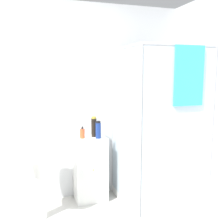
# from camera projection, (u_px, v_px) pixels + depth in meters

# --- Properties ---
(wall_back) EXTENTS (6.40, 0.06, 2.50)m
(wall_back) POSITION_uv_depth(u_px,v_px,m) (54.00, 104.00, 3.29)
(wall_back) COLOR silver
(wall_back) RESTS_ON ground_plane
(shower_enclosure) EXTENTS (0.91, 0.94, 1.93)m
(shower_enclosure) POSITION_uv_depth(u_px,v_px,m) (156.00, 164.00, 3.21)
(shower_enclosure) COLOR white
(shower_enclosure) RESTS_ON ground_plane
(vanity_cabinet) EXTENTS (0.40, 0.33, 0.83)m
(vanity_cabinet) POSITION_uv_depth(u_px,v_px,m) (90.00, 169.00, 3.36)
(vanity_cabinet) COLOR silver
(vanity_cabinet) RESTS_ON ground_plane
(sink) EXTENTS (0.49, 0.49, 1.00)m
(sink) POSITION_uv_depth(u_px,v_px,m) (39.00, 160.00, 2.88)
(sink) COLOR white
(sink) RESTS_ON ground_plane
(soap_dispenser) EXTENTS (0.06, 0.06, 0.15)m
(soap_dispenser) POSITION_uv_depth(u_px,v_px,m) (82.00, 133.00, 3.24)
(soap_dispenser) COLOR #E5562D
(soap_dispenser) RESTS_ON vanity_cabinet
(shampoo_bottle_tall_black) EXTENTS (0.07, 0.07, 0.26)m
(shampoo_bottle_tall_black) POSITION_uv_depth(u_px,v_px,m) (94.00, 127.00, 3.32)
(shampoo_bottle_tall_black) COLOR black
(shampoo_bottle_tall_black) RESTS_ON vanity_cabinet
(shampoo_bottle_blue) EXTENTS (0.07, 0.07, 0.22)m
(shampoo_bottle_blue) POSITION_uv_depth(u_px,v_px,m) (98.00, 130.00, 3.24)
(shampoo_bottle_blue) COLOR navy
(shampoo_bottle_blue) RESTS_ON vanity_cabinet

